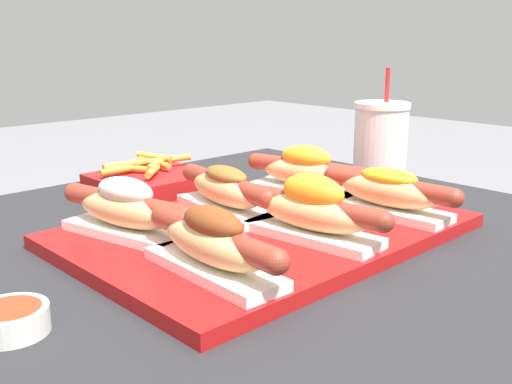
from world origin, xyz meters
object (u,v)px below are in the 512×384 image
object	(u,v)px
hot_dog_2	(388,192)
drink_cup	(380,142)
hot_dog_3	(126,209)
serving_tray	(266,230)
hot_dog_0	(213,243)
hot_dog_5	(306,172)
fries_basket	(151,182)
sauce_bowl	(11,319)
hot_dog_1	(313,211)
hot_dog_4	(226,190)

from	to	relation	value
hot_dog_2	drink_cup	distance (m)	0.27
hot_dog_2	hot_dog_3	size ratio (longest dim) A/B	1.02
serving_tray	hot_dog_2	size ratio (longest dim) A/B	2.33
hot_dog_0	drink_cup	xyz separation A→B (m)	(0.53, 0.16, 0.02)
hot_dog_2	hot_dog_5	bearing A→B (deg)	88.98
hot_dog_0	fries_basket	size ratio (longest dim) A/B	1.20
hot_dog_0	hot_dog_5	world-z (taller)	hot_dog_5
sauce_bowl	drink_cup	world-z (taller)	drink_cup
hot_dog_1	hot_dog_2	world-z (taller)	hot_dog_1
serving_tray	hot_dog_1	xyz separation A→B (m)	(-0.00, -0.08, 0.04)
hot_dog_3	sauce_bowl	distance (m)	0.23
hot_dog_2	hot_dog_4	size ratio (longest dim) A/B	1.01
fries_basket	serving_tray	bearing A→B (deg)	-93.24
hot_dog_3	hot_dog_2	bearing A→B (deg)	-28.67
hot_dog_5	sauce_bowl	xyz separation A→B (m)	(-0.51, -0.10, -0.04)
hot_dog_4	hot_dog_5	distance (m)	0.16
hot_dog_2	sauce_bowl	world-z (taller)	hot_dog_2
hot_dog_0	drink_cup	size ratio (longest dim) A/B	1.06
serving_tray	hot_dog_2	world-z (taller)	hot_dog_2
hot_dog_2	fries_basket	xyz separation A→B (m)	(-0.14, 0.38, -0.03)
sauce_bowl	hot_dog_2	bearing A→B (deg)	-6.08
serving_tray	hot_dog_4	world-z (taller)	hot_dog_4
drink_cup	hot_dog_2	bearing A→B (deg)	-142.54
hot_dog_0	hot_dog_5	xyz separation A→B (m)	(0.32, 0.15, 0.00)
hot_dog_1	drink_cup	world-z (taller)	drink_cup
drink_cup	fries_basket	world-z (taller)	drink_cup
hot_dog_0	drink_cup	world-z (taller)	drink_cup
hot_dog_1	sauce_bowl	size ratio (longest dim) A/B	3.19
hot_dog_3	hot_dog_5	size ratio (longest dim) A/B	1.00
hot_dog_5	sauce_bowl	distance (m)	0.52
hot_dog_1	drink_cup	size ratio (longest dim) A/B	1.05
hot_dog_4	hot_dog_5	bearing A→B (deg)	-2.10
hot_dog_1	sauce_bowl	distance (m)	0.36
serving_tray	hot_dog_1	world-z (taller)	hot_dog_1
hot_dog_3	hot_dog_5	xyz separation A→B (m)	(0.31, -0.02, 0.00)
hot_dog_2	sauce_bowl	xyz separation A→B (m)	(-0.51, 0.05, -0.04)
hot_dog_2	hot_dog_5	distance (m)	0.16
serving_tray	sauce_bowl	world-z (taller)	sauce_bowl
hot_dog_0	hot_dog_4	world-z (taller)	hot_dog_0
hot_dog_1	drink_cup	distance (m)	0.40
hot_dog_0	hot_dog_3	size ratio (longest dim) A/B	1.02
serving_tray	fries_basket	bearing A→B (deg)	86.76
hot_dog_5	sauce_bowl	bearing A→B (deg)	-168.75
hot_dog_3	hot_dog_5	distance (m)	0.31
hot_dog_4	hot_dog_2	bearing A→B (deg)	-45.55
sauce_bowl	hot_dog_0	bearing A→B (deg)	-15.43
hot_dog_1	hot_dog_4	size ratio (longest dim) A/B	1.00
drink_cup	hot_dog_4	bearing A→B (deg)	-179.55
hot_dog_0	hot_dog_2	size ratio (longest dim) A/B	1.00
fries_basket	hot_dog_4	bearing A→B (deg)	-95.50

